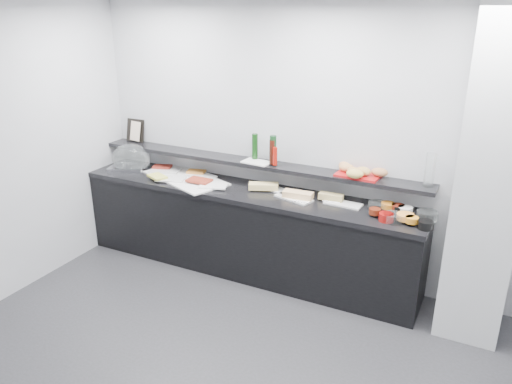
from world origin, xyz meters
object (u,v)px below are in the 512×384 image
at_px(framed_print, 135,130).
at_px(bread_tray, 359,175).
at_px(condiment_tray, 257,162).
at_px(sandwich_plate_mid, 294,198).
at_px(cloche_base, 128,168).
at_px(carafe, 430,170).

distance_m(framed_print, bread_tray, 2.66).
relative_size(framed_print, bread_tray, 0.66).
relative_size(framed_print, condiment_tray, 0.91).
relative_size(sandwich_plate_mid, framed_print, 1.42).
bearing_deg(bread_tray, framed_print, -177.56).
xyz_separation_m(cloche_base, framed_print, (-0.09, 0.28, 0.36)).
distance_m(condiment_tray, bread_tray, 1.03).
bearing_deg(framed_print, bread_tray, -3.61).
bearing_deg(cloche_base, sandwich_plate_mid, -17.16).
bearing_deg(condiment_tray, sandwich_plate_mid, -12.43).
xyz_separation_m(condiment_tray, carafe, (1.65, 0.05, 0.14)).
distance_m(cloche_base, sandwich_plate_mid, 2.01).
distance_m(sandwich_plate_mid, carafe, 1.26).
height_order(cloche_base, condiment_tray, condiment_tray).
distance_m(cloche_base, framed_print, 0.46).
distance_m(cloche_base, condiment_tray, 1.56).
height_order(cloche_base, framed_print, framed_print).
xyz_separation_m(condiment_tray, bread_tray, (1.03, 0.06, 0.00)).
bearing_deg(bread_tray, carafe, 2.20).
bearing_deg(sandwich_plate_mid, cloche_base, -163.58).
bearing_deg(condiment_tray, cloche_base, -167.56).
distance_m(sandwich_plate_mid, framed_print, 2.16).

